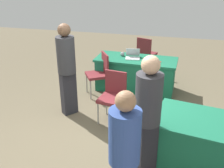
{
  "coord_description": "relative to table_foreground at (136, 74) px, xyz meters",
  "views": [
    {
      "loc": [
        -1.06,
        3.77,
        2.74
      ],
      "look_at": [
        -0.09,
        -0.19,
        0.9
      ],
      "focal_mm": 43.0,
      "sensor_mm": 36.0,
      "label": 1
    }
  ],
  "objects": [
    {
      "name": "laptop_silver",
      "position": [
        0.09,
        -0.02,
        0.42
      ],
      "size": [
        0.36,
        0.33,
        0.21
      ],
      "rotation": [
        0.0,
        0.0,
        0.14
      ],
      "color": "silver",
      "rests_on": "table_foreground"
    },
    {
      "name": "table_foreground",
      "position": [
        0.0,
        0.0,
        0.0
      ],
      "size": [
        1.87,
        0.86,
        0.77
      ],
      "rotation": [
        0.0,
        0.0,
        -0.05
      ],
      "color": "#196647",
      "rests_on": "ground"
    },
    {
      "name": "person_presenter",
      "position": [
        -0.58,
        2.76,
        0.61
      ],
      "size": [
        0.48,
        0.48,
        1.77
      ],
      "rotation": [
        0.0,
        0.0,
        3.92
      ],
      "color": "#26262D",
      "rests_on": "ground"
    },
    {
      "name": "ground_plane",
      "position": [
        0.21,
        1.98,
        -0.38
      ],
      "size": [
        14.4,
        14.4,
        0.0
      ],
      "primitive_type": "plane",
      "color": "brown"
    },
    {
      "name": "person_attendee_browsing",
      "position": [
        -0.42,
        3.49,
        0.52
      ],
      "size": [
        0.46,
        0.46,
        1.63
      ],
      "rotation": [
        0.0,
        0.0,
        2.1
      ],
      "color": "#26262D",
      "rests_on": "ground"
    },
    {
      "name": "chair_near_front",
      "position": [
        0.74,
        0.45,
        0.17
      ],
      "size": [
        0.61,
        0.61,
        0.96
      ],
      "rotation": [
        0.0,
        0.0,
        -1.02
      ],
      "color": "#9E9993",
      "rests_on": "ground"
    },
    {
      "name": "scissors_red",
      "position": [
        -0.48,
        0.08,
        0.38
      ],
      "size": [
        0.18,
        0.1,
        0.01
      ],
      "primitive_type": "cube",
      "rotation": [
        0.0,
        0.0,
        2.75
      ],
      "color": "red",
      "rests_on": "table_foreground"
    },
    {
      "name": "table_mid_right",
      "position": [
        -1.61,
        2.43,
        0.0
      ],
      "size": [
        2.03,
        1.21,
        0.77
      ],
      "rotation": [
        0.0,
        0.0,
        -0.18
      ],
      "color": "#196647",
      "rests_on": "ground"
    },
    {
      "name": "yarn_ball",
      "position": [
        0.35,
        -0.1,
        0.43
      ],
      "size": [
        0.1,
        0.1,
        0.1
      ],
      "primitive_type": "sphere",
      "color": "gray",
      "rests_on": "table_foreground"
    },
    {
      "name": "chair_tucked_left",
      "position": [
        -0.07,
        -1.25,
        0.16
      ],
      "size": [
        0.57,
        0.57,
        0.95
      ],
      "rotation": [
        0.0,
        0.0,
        2.79
      ],
      "color": "#9E9993",
      "rests_on": "ground"
    },
    {
      "name": "chair_aisle",
      "position": [
        0.19,
        1.44,
        0.16
      ],
      "size": [
        0.5,
        0.5,
        0.95
      ],
      "rotation": [
        0.0,
        0.0,
        -0.16
      ],
      "color": "#9E9993",
      "rests_on": "ground"
    },
    {
      "name": "person_organiser",
      "position": [
        1.09,
        1.4,
        0.62
      ],
      "size": [
        0.48,
        0.48,
        1.79
      ],
      "rotation": [
        0.0,
        0.0,
        3.99
      ],
      "color": "#26262D",
      "rests_on": "ground"
    }
  ]
}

